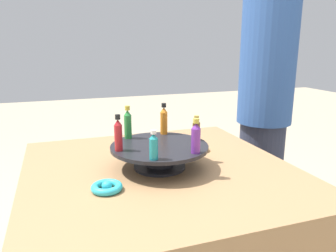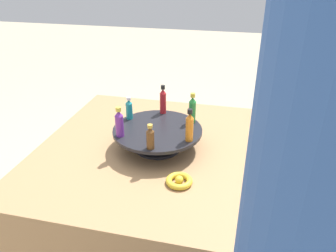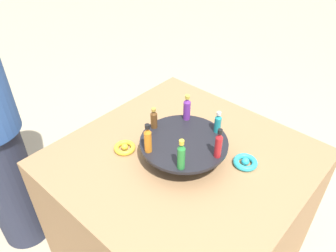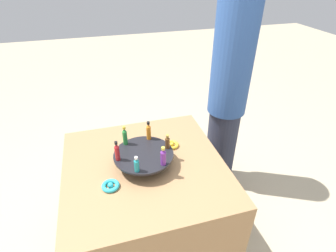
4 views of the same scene
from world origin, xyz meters
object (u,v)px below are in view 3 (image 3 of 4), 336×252
at_px(bottle_teal, 218,123).
at_px(ribbon_bow_teal, 245,162).
at_px(display_stand, 184,146).
at_px(bottle_purple, 187,108).
at_px(ribbon_bow_gold, 125,148).
at_px(bottle_orange, 148,139).
at_px(bottle_brown, 154,119).
at_px(bottle_red, 219,144).
at_px(bottle_green, 181,155).

relative_size(bottle_teal, ribbon_bow_teal, 0.98).
xyz_separation_m(display_stand, bottle_purple, (0.12, 0.08, 0.08)).
bearing_deg(display_stand, ribbon_bow_gold, 121.66).
relative_size(display_stand, bottle_orange, 2.82).
bearing_deg(bottle_purple, bottle_brown, 155.46).
bearing_deg(bottle_orange, bottle_brown, 35.46).
bearing_deg(bottle_orange, bottle_purple, 5.46).
bearing_deg(display_stand, bottle_brown, 95.46).
distance_m(ribbon_bow_gold, ribbon_bow_teal, 0.48).
distance_m(bottle_orange, bottle_teal, 0.29).
height_order(bottle_brown, bottle_teal, bottle_teal).
distance_m(display_stand, ribbon_bow_teal, 0.25).
bearing_deg(bottle_red, bottle_green, 155.46).
relative_size(bottle_red, ribbon_bow_gold, 1.37).
relative_size(bottle_green, ribbon_bow_gold, 1.38).
xyz_separation_m(bottle_orange, ribbon_bow_gold, (0.01, 0.14, -0.13)).
bearing_deg(ribbon_bow_gold, bottle_purple, -26.29).
bearing_deg(bottle_purple, display_stand, -144.54).
distance_m(bottle_green, ribbon_bow_gold, 0.32).
bearing_deg(bottle_green, bottle_teal, 5.46).
bearing_deg(bottle_purple, bottle_teal, -84.54).
xyz_separation_m(display_stand, bottle_teal, (0.13, -0.06, 0.07)).
height_order(bottle_purple, ribbon_bow_teal, bottle_purple).
bearing_deg(ribbon_bow_teal, bottle_purple, 91.63).
xyz_separation_m(bottle_brown, bottle_green, (-0.10, -0.23, 0.01)).
bearing_deg(ribbon_bow_teal, bottle_teal, 87.80).
bearing_deg(ribbon_bow_teal, bottle_green, 153.71).
bearing_deg(ribbon_bow_gold, bottle_teal, -45.75).
distance_m(bottle_purple, ribbon_bow_gold, 0.30).
xyz_separation_m(display_stand, bottle_brown, (-0.01, 0.14, 0.07)).
distance_m(bottle_red, ribbon_bow_teal, 0.18).
bearing_deg(bottle_brown, bottle_orange, -144.54).
distance_m(bottle_green, ribbon_bow_teal, 0.30).
height_order(bottle_orange, ribbon_bow_gold, bottle_orange).
relative_size(bottle_green, bottle_teal, 1.32).
bearing_deg(bottle_purple, bottle_red, -114.54).
bearing_deg(bottle_teal, bottle_red, -144.54).
height_order(display_stand, bottle_red, bottle_red).
relative_size(bottle_green, ribbon_bow_teal, 1.30).
bearing_deg(bottle_teal, bottle_purple, 95.46).
xyz_separation_m(bottle_brown, bottle_teal, (0.15, -0.20, 0.00)).
height_order(display_stand, ribbon_bow_gold, display_stand).
distance_m(bottle_teal, ribbon_bow_gold, 0.39).
distance_m(bottle_green, bottle_teal, 0.25).
bearing_deg(ribbon_bow_teal, display_stand, 121.66).
height_order(bottle_brown, ribbon_bow_teal, bottle_brown).
distance_m(bottle_purple, bottle_teal, 0.15).
distance_m(bottle_teal, ribbon_bow_teal, 0.18).
xyz_separation_m(bottle_orange, bottle_green, (0.01, -0.14, 0.00)).
bearing_deg(bottle_brown, bottle_green, -114.54).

